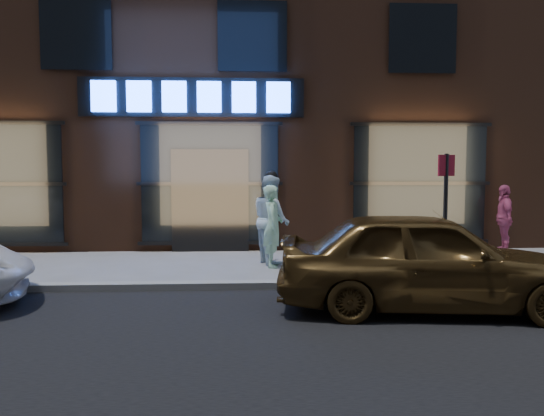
{
  "coord_description": "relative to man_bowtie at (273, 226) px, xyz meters",
  "views": [
    {
      "loc": [
        0.78,
        -8.55,
        1.98
      ],
      "look_at": [
        1.33,
        1.6,
        1.2
      ],
      "focal_mm": 35.0,
      "sensor_mm": 36.0,
      "label": 1
    }
  ],
  "objects": [
    {
      "name": "ground",
      "position": [
        -1.36,
        -1.89,
        -0.82
      ],
      "size": [
        90.0,
        90.0,
        0.0
      ],
      "primitive_type": "plane",
      "color": "slate",
      "rests_on": "ground"
    },
    {
      "name": "curb",
      "position": [
        -1.36,
        -1.89,
        -0.76
      ],
      "size": [
        60.0,
        0.25,
        0.12
      ],
      "primitive_type": "cube",
      "color": "gray",
      "rests_on": "ground"
    },
    {
      "name": "storefront_building",
      "position": [
        -1.36,
        6.1,
        4.33
      ],
      "size": [
        30.2,
        8.28,
        10.3
      ],
      "color": "#54301E",
      "rests_on": "ground"
    },
    {
      "name": "man_bowtie",
      "position": [
        0.0,
        0.0,
        0.0
      ],
      "size": [
        0.43,
        0.62,
        1.63
      ],
      "primitive_type": "imported",
      "rotation": [
        0.0,
        0.0,
        1.5
      ],
      "color": "#BEFAD3",
      "rests_on": "ground"
    },
    {
      "name": "man_cap",
      "position": [
        -0.01,
        0.45,
        0.1
      ],
      "size": [
        0.93,
        1.06,
        1.83
      ],
      "primitive_type": "imported",
      "rotation": [
        0.0,
        0.0,
        1.88
      ],
      "color": "white",
      "rests_on": "ground"
    },
    {
      "name": "passerby",
      "position": [
        5.49,
        1.56,
        -0.03
      ],
      "size": [
        0.56,
        0.98,
        1.58
      ],
      "primitive_type": "imported",
      "rotation": [
        0.0,
        0.0,
        -1.76
      ],
      "color": "#D05585",
      "rests_on": "ground"
    },
    {
      "name": "gold_sedan",
      "position": [
        1.95,
        -3.33,
        -0.11
      ],
      "size": [
        4.29,
        2.14,
        1.4
      ],
      "primitive_type": "imported",
      "rotation": [
        0.0,
        0.0,
        1.45
      ],
      "color": "brown",
      "rests_on": "ground"
    },
    {
      "name": "sign_post",
      "position": [
        2.79,
        -1.79,
        0.52
      ],
      "size": [
        0.33,
        0.17,
        2.21
      ],
      "rotation": [
        0.0,
        0.0,
        0.43
      ],
      "color": "#262628",
      "rests_on": "ground"
    }
  ]
}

